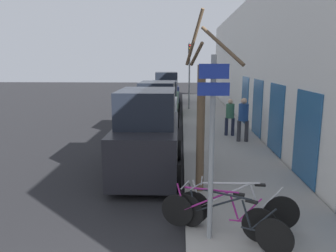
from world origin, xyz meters
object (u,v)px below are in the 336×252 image
(bicycle_2, at_px, (236,207))
(parked_car_1, at_px, (158,110))
(pedestrian_near, at_px, (230,115))
(bicycle_1, at_px, (217,215))
(bicycle_0, at_px, (228,220))
(parked_car_3, at_px, (166,90))
(traffic_light, at_px, (189,66))
(parked_car_0, at_px, (148,136))
(pedestrian_far, at_px, (243,117))
(parked_car_2, at_px, (164,100))
(signpost, at_px, (212,141))
(street_tree, at_px, (201,116))

(bicycle_2, relative_size, parked_car_1, 0.54)
(parked_car_1, xyz_separation_m, pedestrian_near, (3.22, -0.91, -0.03))
(bicycle_1, xyz_separation_m, bicycle_2, (0.41, 0.30, 0.01))
(bicycle_0, bearing_deg, parked_car_3, 39.77)
(bicycle_1, height_order, traffic_light, traffic_light)
(parked_car_3, bearing_deg, pedestrian_near, -77.60)
(parked_car_1, distance_m, parked_car_3, 11.01)
(pedestrian_near, bearing_deg, parked_car_1, 174.35)
(parked_car_0, distance_m, parked_car_3, 16.58)
(bicycle_0, distance_m, bicycle_1, 0.27)
(pedestrian_far, bearing_deg, parked_car_1, -23.74)
(pedestrian_near, height_order, pedestrian_far, pedestrian_far)
(bicycle_1, height_order, parked_car_2, parked_car_2)
(bicycle_2, bearing_deg, bicycle_0, 161.44)
(bicycle_0, height_order, parked_car_0, parked_car_0)
(parked_car_0, height_order, pedestrian_near, parked_car_0)
(bicycle_0, bearing_deg, bicycle_2, 9.72)
(bicycle_0, relative_size, pedestrian_near, 1.21)
(parked_car_3, distance_m, traffic_light, 4.52)
(parked_car_1, height_order, traffic_light, traffic_light)
(parked_car_2, bearing_deg, signpost, -83.27)
(parked_car_0, height_order, street_tree, street_tree)
(parked_car_0, relative_size, parked_car_2, 1.05)
(traffic_light, bearing_deg, parked_car_0, -96.77)
(parked_car_0, xyz_separation_m, pedestrian_far, (3.49, 3.56, 0.03))
(parked_car_2, bearing_deg, traffic_light, 48.53)
(bicycle_0, bearing_deg, parked_car_2, 41.41)
(bicycle_0, height_order, parked_car_1, parked_car_1)
(parked_car_0, bearing_deg, bicycle_1, -66.71)
(parked_car_2, height_order, traffic_light, traffic_light)
(pedestrian_near, relative_size, street_tree, 0.37)
(bicycle_1, relative_size, traffic_light, 0.47)
(traffic_light, bearing_deg, parked_car_3, 115.03)
(parked_car_1, bearing_deg, bicycle_1, -78.63)
(parked_car_2, bearing_deg, bicycle_0, -82.06)
(bicycle_0, distance_m, pedestrian_far, 7.78)
(bicycle_0, relative_size, pedestrian_far, 1.10)
(pedestrian_near, bearing_deg, signpost, -90.36)
(parked_car_2, xyz_separation_m, pedestrian_far, (3.59, -7.50, 0.19))
(parked_car_2, xyz_separation_m, street_tree, (1.57, -12.73, 1.06))
(bicycle_1, height_order, street_tree, street_tree)
(parked_car_1, xyz_separation_m, parked_car_2, (0.01, 5.49, -0.12))
(parked_car_2, distance_m, pedestrian_far, 8.32)
(bicycle_1, xyz_separation_m, pedestrian_near, (1.45, 8.48, 0.55))
(bicycle_1, bearing_deg, bicycle_0, -117.40)
(parked_car_1, xyz_separation_m, traffic_light, (1.63, 7.29, 1.93))
(parked_car_1, relative_size, parked_car_2, 1.04)
(signpost, height_order, bicycle_0, signpost)
(signpost, relative_size, parked_car_2, 0.79)
(parked_car_1, relative_size, pedestrian_far, 2.47)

